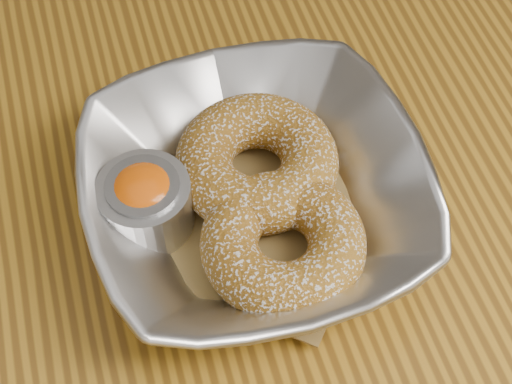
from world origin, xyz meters
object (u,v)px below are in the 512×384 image
object	(u,v)px
serving_bowl	(256,195)
table	(142,279)
donut_back	(257,162)
ramekin	(145,202)
donut_front	(283,244)

from	to	relation	value
serving_bowl	table	bearing A→B (deg)	159.39
serving_bowl	donut_back	bearing A→B (deg)	72.41
ramekin	donut_back	bearing A→B (deg)	9.07
donut_front	ramekin	world-z (taller)	ramekin
serving_bowl	donut_back	world-z (taller)	serving_bowl
table	serving_bowl	world-z (taller)	serving_bowl
serving_bowl	donut_back	xyz separation A→B (m)	(0.01, 0.02, 0.00)
donut_front	ramekin	distance (m)	0.09
table	ramekin	size ratio (longest dim) A/B	20.43
donut_back	donut_front	xyz separation A→B (m)	(-0.00, -0.06, -0.00)
serving_bowl	donut_back	size ratio (longest dim) A/B	2.04
serving_bowl	ramekin	distance (m)	0.07
serving_bowl	ramekin	bearing A→B (deg)	170.74
donut_back	ramekin	distance (m)	0.08
serving_bowl	donut_front	bearing A→B (deg)	-81.98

